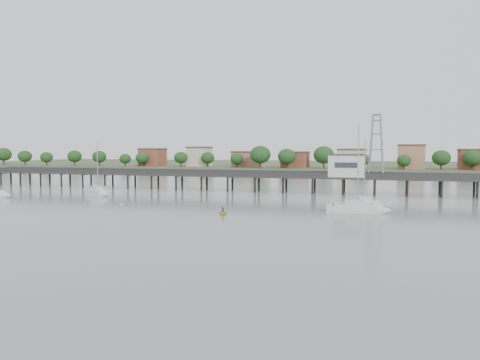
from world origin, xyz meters
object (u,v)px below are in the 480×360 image
object	(u,v)px
sailboat_c	(368,204)
white_tender	(98,188)
yellow_dinghy	(223,214)
pier	(243,176)
sailboat_d	(365,209)
lattice_tower	(376,146)
sailboat_b	(100,193)

from	to	relation	value
sailboat_c	white_tender	world-z (taller)	sailboat_c
white_tender	yellow_dinghy	xyz separation A→B (m)	(46.29, -34.25, -0.43)
pier	sailboat_d	world-z (taller)	sailboat_d
lattice_tower	sailboat_d	world-z (taller)	lattice_tower
pier	sailboat_c	distance (m)	39.62
sailboat_c	sailboat_d	size ratio (longest dim) A/B	0.84
sailboat_d	white_tender	xyz separation A→B (m)	(-67.89, 25.69, -0.20)
lattice_tower	yellow_dinghy	size ratio (longest dim) A/B	6.23
lattice_tower	white_tender	world-z (taller)	lattice_tower
sailboat_c	sailboat_b	size ratio (longest dim) A/B	1.03
pier	sailboat_d	bearing A→B (deg)	-46.31
white_tender	pier	bearing A→B (deg)	8.87
yellow_dinghy	sailboat_b	bearing A→B (deg)	140.15
pier	sailboat_c	xyz separation A→B (m)	(30.67, -24.87, -3.15)
sailboat_d	yellow_dinghy	distance (m)	23.25
sailboat_c	white_tender	xyz separation A→B (m)	(-68.13, 18.70, -0.21)
sailboat_b	yellow_dinghy	bearing A→B (deg)	-0.62
lattice_tower	yellow_dinghy	bearing A→B (deg)	-119.28
sailboat_c	sailboat_d	distance (m)	6.99
sailboat_c	sailboat_d	xyz separation A→B (m)	(-0.24, -6.99, -0.01)
sailboat_c	white_tender	size ratio (longest dim) A/B	3.58
pier	yellow_dinghy	size ratio (longest dim) A/B	60.28
sailboat_b	pier	bearing A→B (deg)	65.26
sailboat_b	sailboat_c	bearing A→B (deg)	23.94
white_tender	sailboat_c	bearing A→B (deg)	-15.83
sailboat_c	white_tender	distance (m)	70.65
sailboat_c	yellow_dinghy	xyz separation A→B (m)	(-21.84, -15.55, -0.64)
sailboat_b	white_tender	bearing A→B (deg)	153.30
sailboat_d	white_tender	size ratio (longest dim) A/B	4.25
sailboat_c	sailboat_b	world-z (taller)	sailboat_c
lattice_tower	sailboat_c	bearing A→B (deg)	-91.90
sailboat_d	lattice_tower	bearing A→B (deg)	82.46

